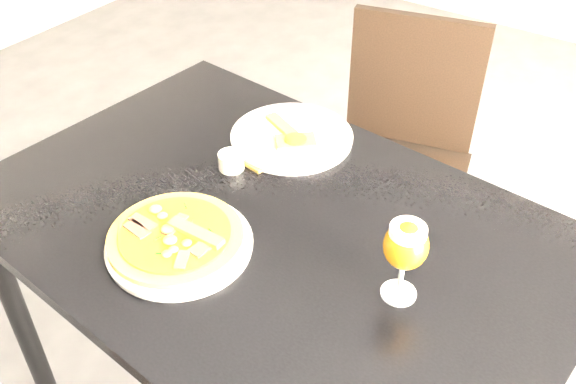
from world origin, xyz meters
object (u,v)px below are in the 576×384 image
Objects in this scene: chair_far at (398,157)px; dining_table at (270,254)px; beer_glass at (406,246)px; pizza at (176,236)px.

dining_table is at bearing -101.10° from chair_far.
dining_table is at bearing 175.21° from beer_glass.
pizza is (-0.10, -0.16, 0.11)m from dining_table.
pizza is 0.44m from beer_glass.
dining_table is 0.72m from chair_far.
chair_far is at bearing 85.58° from pizza.
dining_table is 1.44× the size of chair_far.
dining_table is 0.22m from pizza.
dining_table is 7.87× the size of beer_glass.
chair_far is at bearing 98.22° from dining_table.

